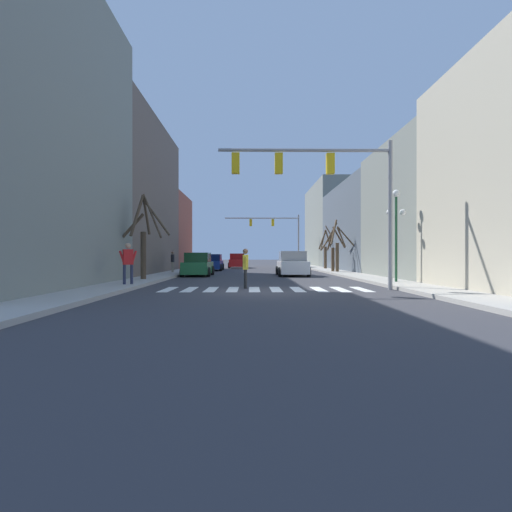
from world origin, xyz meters
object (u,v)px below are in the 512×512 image
(car_parked_left_near, at_px, (212,263))
(pedestrian_waiting_at_curb, at_px, (173,260))
(traffic_signal_near, at_px, (326,179))
(car_parked_left_far, at_px, (295,261))
(traffic_signal_far, at_px, (276,228))
(street_tree_left_mid, at_px, (337,247))
(street_lamp_right_corner, at_px, (396,217))
(car_parked_right_near, at_px, (237,261))
(car_parked_left_mid, at_px, (198,265))
(pedestrian_on_right_sidewalk, at_px, (128,260))
(pedestrian_on_left_sidewalk, at_px, (245,265))
(street_tree_right_mid, at_px, (333,252))
(car_at_intersection, at_px, (288,261))
(street_tree_right_far, at_px, (143,238))
(street_tree_right_near, at_px, (326,250))
(car_driving_toward_lane, at_px, (292,264))

(car_parked_left_near, xyz_separation_m, pedestrian_waiting_at_curb, (-2.37, -7.16, 0.37))
(traffic_signal_near, xyz_separation_m, car_parked_left_far, (1.75, 27.46, -3.80))
(traffic_signal_far, height_order, street_tree_left_mid, traffic_signal_far)
(street_lamp_right_corner, xyz_separation_m, car_parked_right_near, (-8.62, 26.38, -2.54))
(car_parked_left_mid, distance_m, pedestrian_on_right_sidewalk, 10.27)
(pedestrian_on_left_sidewalk, bearing_deg, street_tree_right_mid, 151.58)
(car_parked_left_mid, bearing_deg, traffic_signal_far, -18.42)
(car_at_intersection, bearing_deg, street_tree_left_mid, -174.29)
(traffic_signal_far, distance_m, street_tree_right_far, 27.93)
(street_tree_right_mid, bearing_deg, pedestrian_waiting_at_curb, -174.08)
(traffic_signal_far, distance_m, street_tree_right_near, 10.09)
(street_tree_left_mid, distance_m, street_tree_right_near, 8.08)
(traffic_signal_near, height_order, car_at_intersection, traffic_signal_near)
(car_parked_left_mid, xyz_separation_m, car_parked_left_near, (0.02, 10.10, -0.03))
(car_parked_left_far, bearing_deg, pedestrian_on_right_sidewalk, 158.48)
(traffic_signal_near, bearing_deg, street_tree_right_mid, 77.40)
(traffic_signal_near, xyz_separation_m, street_tree_left_mid, (3.73, 14.94, -2.48))
(car_driving_toward_lane, bearing_deg, car_parked_left_mid, 90.71)
(street_lamp_right_corner, xyz_separation_m, street_tree_right_near, (0.33, 20.04, -1.31))
(traffic_signal_near, height_order, car_parked_left_mid, traffic_signal_near)
(car_driving_toward_lane, xyz_separation_m, street_tree_right_mid, (3.70, 4.17, 0.94))
(car_parked_left_near, height_order, pedestrian_on_left_sidewalk, pedestrian_on_left_sidewalk)
(car_driving_toward_lane, bearing_deg, car_at_intersection, -4.58)
(car_parked_left_far, xyz_separation_m, pedestrian_on_right_sidewalk, (-10.27, -26.06, 0.44))
(pedestrian_on_left_sidewalk, bearing_deg, car_parked_left_far, 165.55)
(street_tree_right_mid, bearing_deg, car_parked_left_mid, -157.54)
(car_parked_left_mid, height_order, car_parked_left_far, car_parked_left_far)
(car_parked_right_near, relative_size, street_tree_right_near, 1.05)
(pedestrian_on_right_sidewalk, xyz_separation_m, street_tree_left_mid, (12.25, 13.54, 0.87))
(street_tree_left_mid, bearing_deg, pedestrian_on_left_sidewalk, -116.73)
(car_parked_right_near, height_order, car_parked_left_far, car_parked_left_far)
(street_lamp_right_corner, relative_size, pedestrian_waiting_at_curb, 2.80)
(car_parked_left_mid, xyz_separation_m, street_tree_right_far, (-2.12, -6.24, 1.64))
(car_at_intersection, bearing_deg, traffic_signal_near, 177.21)
(street_tree_right_near, bearing_deg, street_tree_right_far, -126.70)
(car_at_intersection, relative_size, car_parked_left_near, 1.05)
(street_lamp_right_corner, relative_size, street_tree_right_near, 1.05)
(pedestrian_waiting_at_curb, height_order, street_tree_left_mid, street_tree_left_mid)
(car_parked_left_mid, relative_size, car_parked_right_near, 1.00)
(car_driving_toward_lane, distance_m, pedestrian_waiting_at_curb, 9.39)
(car_driving_toward_lane, relative_size, street_tree_left_mid, 1.06)
(car_parked_left_near, bearing_deg, traffic_signal_far, -33.64)
(pedestrian_on_right_sidewalk, bearing_deg, pedestrian_on_left_sidewalk, 146.32)
(car_parked_left_near, distance_m, pedestrian_on_left_sidewalk, 20.94)
(car_at_intersection, height_order, pedestrian_waiting_at_curb, pedestrian_waiting_at_curb)
(car_parked_right_near, height_order, car_driving_toward_lane, car_driving_toward_lane)
(pedestrian_waiting_at_curb, height_order, street_tree_right_far, street_tree_right_far)
(car_parked_left_mid, height_order, car_parked_left_near, car_parked_left_mid)
(pedestrian_on_right_sidewalk, xyz_separation_m, street_tree_right_near, (12.84, 21.59, 0.76))
(pedestrian_waiting_at_curb, bearing_deg, street_lamp_right_corner, -131.37)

